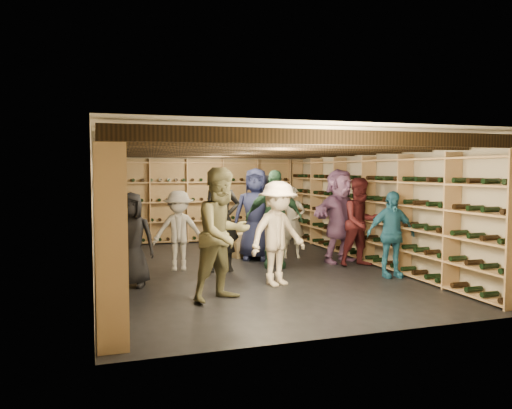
{
  "coord_description": "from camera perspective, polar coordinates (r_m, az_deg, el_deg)",
  "views": [
    {
      "loc": [
        -2.72,
        -8.91,
        1.87
      ],
      "look_at": [
        0.23,
        0.2,
        1.2
      ],
      "focal_mm": 35.0,
      "sensor_mm": 36.0,
      "label": 1
    }
  ],
  "objects": [
    {
      "name": "ground",
      "position": [
        9.51,
        -0.98,
        -7.37
      ],
      "size": [
        8.0,
        8.0,
        0.0
      ],
      "primitive_type": "plane",
      "color": "black",
      "rests_on": "ground"
    },
    {
      "name": "walls",
      "position": [
        9.34,
        -0.99,
        -0.14
      ],
      "size": [
        5.52,
        8.02,
        2.4
      ],
      "color": "tan",
      "rests_on": "ground"
    },
    {
      "name": "ceiling",
      "position": [
        9.33,
        -1.0,
        7.23
      ],
      "size": [
        5.5,
        8.0,
        0.01
      ],
      "primitive_type": "cube",
      "color": "beige",
      "rests_on": "walls"
    },
    {
      "name": "ceiling_joists",
      "position": [
        9.33,
        -1.0,
        6.37
      ],
      "size": [
        5.4,
        7.12,
        0.18
      ],
      "color": "black",
      "rests_on": "ground"
    },
    {
      "name": "wine_rack_left",
      "position": [
        8.95,
        -16.93,
        -1.3
      ],
      "size": [
        0.32,
        7.5,
        2.15
      ],
      "color": "tan",
      "rests_on": "ground"
    },
    {
      "name": "wine_rack_right",
      "position": [
        10.4,
        12.69,
        -0.51
      ],
      "size": [
        0.32,
        7.5,
        2.15
      ],
      "color": "tan",
      "rests_on": "ground"
    },
    {
      "name": "wine_rack_back",
      "position": [
        13.05,
        -5.9,
        0.47
      ],
      "size": [
        4.7,
        0.3,
        2.15
      ],
      "color": "tan",
      "rests_on": "ground"
    },
    {
      "name": "crate_stack_left",
      "position": [
        11.68,
        -4.31,
        -3.98
      ],
      "size": [
        0.57,
        0.45,
        0.51
      ],
      "rotation": [
        0.0,
        0.0,
        -0.26
      ],
      "color": "tan",
      "rests_on": "ground"
    },
    {
      "name": "crate_stack_right",
      "position": [
        10.77,
        -1.48,
        -4.65
      ],
      "size": [
        0.57,
        0.44,
        0.51
      ],
      "rotation": [
        0.0,
        0.0,
        0.25
      ],
      "color": "tan",
      "rests_on": "ground"
    },
    {
      "name": "crate_loose",
      "position": [
        11.44,
        1.29,
        -5.0
      ],
      "size": [
        0.58,
        0.48,
        0.17
      ],
      "primitive_type": "cube",
      "rotation": [
        0.0,
        0.0,
        0.36
      ],
      "color": "tan",
      "rests_on": "ground"
    },
    {
      "name": "person_0",
      "position": [
        8.24,
        -14.07,
        -3.9
      ],
      "size": [
        0.84,
        0.66,
        1.52
      ],
      "primitive_type": "imported",
      "rotation": [
        0.0,
        0.0,
        -0.27
      ],
      "color": "black",
      "rests_on": "ground"
    },
    {
      "name": "person_1",
      "position": [
        9.21,
        -3.97,
        -1.81
      ],
      "size": [
        0.72,
        0.5,
        1.89
      ],
      "primitive_type": "imported",
      "rotation": [
        0.0,
        0.0,
        -0.07
      ],
      "color": "black",
      "rests_on": "ground"
    },
    {
      "name": "person_2",
      "position": [
        7.14,
        -3.78,
        -3.42
      ],
      "size": [
        1.14,
        1.04,
        1.91
      ],
      "primitive_type": "imported",
      "rotation": [
        0.0,
        0.0,
        0.43
      ],
      "color": "brown",
      "rests_on": "ground"
    },
    {
      "name": "person_3",
      "position": [
        8.07,
        2.51,
        -3.33
      ],
      "size": [
        1.24,
        0.97,
        1.69
      ],
      "primitive_type": "imported",
      "rotation": [
        0.0,
        0.0,
        0.36
      ],
      "color": "beige",
      "rests_on": "ground"
    },
    {
      "name": "person_4",
      "position": [
        9.01,
        15.17,
        -3.29
      ],
      "size": [
        0.92,
        0.46,
        1.51
      ],
      "primitive_type": "imported",
      "rotation": [
        0.0,
        0.0,
        -0.11
      ],
      "color": "#246587",
      "rests_on": "ground"
    },
    {
      "name": "person_6",
      "position": [
        10.36,
        -0.04,
        -1.09
      ],
      "size": [
        1.1,
        0.94,
        1.91
      ],
      "primitive_type": "imported",
      "rotation": [
        0.0,
        0.0,
        -0.44
      ],
      "color": "#20264C",
      "rests_on": "ground"
    },
    {
      "name": "person_7",
      "position": [
        10.64,
        4.18,
        -2.03
      ],
      "size": [
        0.62,
        0.48,
        1.52
      ],
      "primitive_type": "imported",
      "rotation": [
        0.0,
        0.0,
        -0.24
      ],
      "color": "gray",
      "rests_on": "ground"
    },
    {
      "name": "person_8",
      "position": [
        9.87,
        11.93,
        -1.99
      ],
      "size": [
        0.85,
        0.67,
        1.72
      ],
      "primitive_type": "imported",
      "rotation": [
        0.0,
        0.0,
        0.02
      ],
      "color": "#481517",
      "rests_on": "ground"
    },
    {
      "name": "person_9",
      "position": [
        9.42,
        -8.84,
        -2.95
      ],
      "size": [
        1.06,
        0.75,
        1.48
      ],
      "primitive_type": "imported",
      "rotation": [
        0.0,
        0.0,
        -0.22
      ],
      "color": "#B2ADA3",
      "rests_on": "ground"
    },
    {
      "name": "person_10",
      "position": [
        9.59,
        2.06,
        -1.63
      ],
      "size": [
        1.18,
        0.78,
        1.87
      ],
      "primitive_type": "imported",
      "rotation": [
        0.0,
        0.0,
        -0.32
      ],
      "color": "#224730",
      "rests_on": "ground"
    },
    {
      "name": "person_11",
      "position": [
        10.24,
        9.52,
        -1.25
      ],
      "size": [
        1.84,
        1.18,
        1.89
      ],
      "primitive_type": "imported",
      "rotation": [
        0.0,
        0.0,
        0.38
      ],
      "color": "#8B5B8D",
      "rests_on": "ground"
    },
    {
      "name": "person_12",
      "position": [
        10.86,
        1.26,
        -1.26
      ],
      "size": [
        1.01,
        0.84,
        1.76
      ],
      "primitive_type": "imported",
      "rotation": [
        0.0,
        0.0,
        0.39
      ],
      "color": "#35373A",
      "rests_on": "ground"
    }
  ]
}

